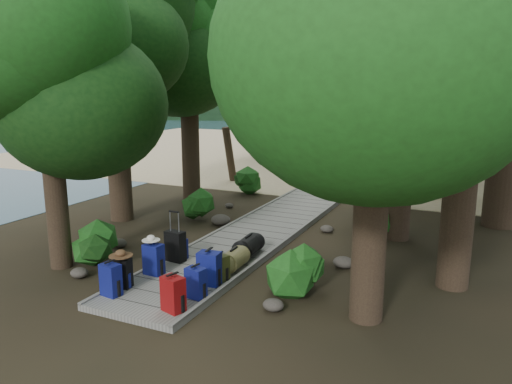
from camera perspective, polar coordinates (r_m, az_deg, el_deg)
The scene contains 49 objects.
ground at distance 12.88m, azimuth -0.57°, elevation -5.47°, with size 120.00×120.00×0.00m, color #2D2316.
sand_beach at distance 27.85m, azimuth 13.80°, elevation 3.84°, with size 40.00×22.00×0.02m, color tan.
water_bay at distance 52.03m, azimuth -21.10°, elevation 7.13°, with size 50.00×60.00×0.02m, color #2C4B5A.
distant_hill at distance 74.54m, azimuth -12.65°, elevation 8.95°, with size 32.00×16.00×12.00m, color black.
boardwalk at distance 13.73m, azimuth 1.23°, elevation -4.08°, with size 2.00×12.00×0.12m, color gray.
backpack_left_a at distance 9.60m, azimuth -16.28°, elevation -9.43°, with size 0.35×0.25×0.67m, color navy, non-canonical shape.
backpack_left_b at distance 9.92m, azimuth -15.09°, elevation -8.76°, with size 0.34×0.24×0.63m, color black, non-canonical shape.
backpack_left_c at distance 10.42m, azimuth -11.62°, elevation -7.35°, with size 0.38×0.27×0.70m, color navy, non-canonical shape.
backpack_left_d at distance 11.24m, azimuth -8.77°, elevation -6.30°, with size 0.33×0.24×0.50m, color navy, non-canonical shape.
backpack_right_a at distance 8.75m, azimuth -9.46°, elevation -11.23°, with size 0.38×0.27×0.68m, color #920C07, non-canonical shape.
backpack_right_b at distance 9.21m, azimuth -6.90°, elevation -10.08°, with size 0.35×0.24×0.63m, color navy, non-canonical shape.
backpack_right_c at distance 9.74m, azimuth -5.36°, elevation -8.48°, with size 0.42×0.30×0.72m, color navy, non-canonical shape.
backpack_right_d at distance 9.98m, azimuth -4.29°, elevation -8.42°, with size 0.37×0.27×0.56m, color #353614, non-canonical shape.
duffel_right_khaki at distance 10.52m, azimuth -2.54°, elevation -7.70°, with size 0.42×0.63×0.42m, color olive, non-canonical shape.
duffel_right_black at distance 11.34m, azimuth -0.86°, elevation -6.16°, with size 0.43×0.69×0.43m, color black, non-canonical shape.
suitcase_on_boardwalk at distance 11.08m, azimuth -9.21°, elevation -6.13°, with size 0.43×0.24×0.67m, color black, non-canonical shape.
lone_suitcase_on_sand at distance 20.03m, azimuth 10.48°, elevation 1.69°, with size 0.38×0.22×0.60m, color black, non-canonical shape.
hat_brown at distance 9.78m, azimuth -15.21°, elevation -6.69°, with size 0.45×0.45×0.13m, color #51351E, non-canonical shape.
hat_white at distance 10.34m, azimuth -11.93°, elevation -5.10°, with size 0.37×0.37×0.12m, color silver, non-canonical shape.
kayak at distance 23.76m, azimuth 5.01°, elevation 3.20°, with size 0.77×3.51×0.35m, color #C74211.
sun_lounger at distance 20.98m, azimuth 17.15°, elevation 1.75°, with size 0.54×1.68×0.54m, color silver, non-canonical shape.
tree_right_a at distance 8.08m, azimuth 13.73°, elevation 12.80°, with size 4.85×4.85×8.09m, color black, non-canonical shape.
tree_right_b at distance 10.04m, azimuth 23.44°, elevation 14.10°, with size 4.94×4.94×8.83m, color black, non-canonical shape.
tree_right_c at distance 12.88m, azimuth 16.92°, elevation 12.68°, with size 4.77×4.77×8.26m, color black, non-canonical shape.
tree_right_e at distance 18.13m, azimuth 23.55°, elevation 14.77°, with size 5.58×5.58×10.05m, color black, non-canonical shape.
tree_left_a at distance 11.21m, azimuth -22.60°, elevation 8.23°, with size 3.98×3.98×6.63m, color black, non-canonical shape.
tree_left_b at distance 14.81m, azimuth -16.07°, elevation 14.90°, with size 5.25×5.25×9.44m, color black, non-canonical shape.
tree_left_c at distance 17.02m, azimuth -7.74°, elevation 13.48°, with size 4.96×4.96×8.63m, color black, non-canonical shape.
tree_back_a at distance 27.48m, azimuth 11.81°, elevation 12.68°, with size 4.90×4.90×8.49m, color black, non-canonical shape.
tree_back_b at distance 27.63m, azimuth 19.31°, elevation 14.89°, with size 6.17×6.17×11.01m, color black, non-canonical shape.
tree_back_c at distance 26.39m, azimuth 24.01°, elevation 12.58°, with size 5.05×5.05×9.08m, color black, non-canonical shape.
tree_back_d at distance 28.19m, azimuth 3.26°, elevation 11.54°, with size 4.29×4.29×7.15m, color black, non-canonical shape.
palm_right_a at distance 16.93m, azimuth 17.19°, elevation 11.05°, with size 4.36×4.36×7.44m, color #113E11, non-canonical shape.
palm_right_b at distance 21.56m, azimuth 23.78°, elevation 12.07°, with size 4.38×4.38×8.46m, color #113E11, non-canonical shape.
palm_right_c at distance 23.17m, azimuth 17.38°, elevation 10.41°, with size 4.27×4.27×6.79m, color #113E11, non-canonical shape.
palm_left_a at distance 20.31m, azimuth -3.38°, elevation 10.61°, with size 4.20×4.20×6.69m, color #113E11, non-canonical shape.
rock_left_a at distance 11.05m, azimuth -19.54°, elevation -8.69°, with size 0.38×0.34×0.21m, color #4C473F, non-canonical shape.
rock_left_b at distance 12.72m, azimuth -15.36°, elevation -5.65°, with size 0.38×0.34×0.21m, color #4C473F, non-canonical shape.
rock_left_c at distance 14.17m, azimuth -4.05°, elevation -3.19°, with size 0.56×0.50×0.31m, color #4C473F, non-canonical shape.
rock_left_d at distance 16.12m, azimuth -3.07°, elevation -1.55°, with size 0.28×0.25×0.15m, color #4C473F, non-canonical shape.
rock_right_a at distance 9.02m, azimuth 1.99°, elevation -12.77°, with size 0.38×0.34×0.21m, color #4C473F, non-canonical shape.
rock_right_b at distance 11.11m, azimuth 9.94°, elevation -7.92°, with size 0.45×0.41×0.25m, color #4C473F, non-canonical shape.
rock_right_c at distance 13.61m, azimuth 8.09°, elevation -4.19°, with size 0.35×0.32×0.19m, color #4C473F, non-canonical shape.
shrub_left_a at distance 11.49m, azimuth -17.84°, elevation -5.88°, with size 1.02×1.02×0.92m, color #1A4916, non-canonical shape.
shrub_left_b at distance 14.72m, azimuth -6.66°, elevation -1.66°, with size 0.89×0.89×0.80m, color #1A4916, non-canonical shape.
shrub_left_c at distance 18.14m, azimuth -0.73°, elevation 1.45°, with size 1.15×1.15×1.03m, color #1A4916, non-canonical shape.
shrub_right_a at distance 9.63m, azimuth 4.74°, elevation -8.76°, with size 1.05×1.05×0.94m, color #1A4916, non-canonical shape.
shrub_right_b at distance 13.67m, azimuth 13.44°, elevation -2.26°, with size 1.27×1.27×1.15m, color #1A4916, non-canonical shape.
shrub_right_c at distance 16.95m, azimuth 14.25°, elevation -0.32°, with size 0.75×0.75×0.68m, color #1A4916, non-canonical shape.
Camera 1 is at (5.29, -11.06, 3.92)m, focal length 35.00 mm.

